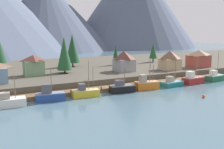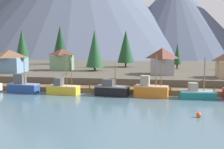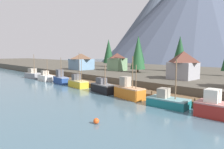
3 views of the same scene
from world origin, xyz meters
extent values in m
cube|color=#476675|center=(0.00, 20.00, -0.50)|extent=(400.00, 400.00, 1.00)
cube|color=brown|center=(0.00, 2.00, 0.50)|extent=(80.00, 4.00, 1.00)
cylinder|color=brown|center=(-36.00, 0.20, 0.80)|extent=(0.36, 0.36, 1.60)
cylinder|color=brown|center=(-28.00, 0.20, 0.80)|extent=(0.36, 0.36, 1.60)
cylinder|color=brown|center=(-20.00, 0.20, 0.80)|extent=(0.36, 0.36, 1.60)
cylinder|color=brown|center=(-12.00, 0.20, 0.80)|extent=(0.36, 0.36, 1.60)
cylinder|color=brown|center=(-4.00, 0.20, 0.80)|extent=(0.36, 0.36, 1.60)
cylinder|color=brown|center=(4.00, 0.20, 0.80)|extent=(0.36, 0.36, 1.60)
cylinder|color=brown|center=(12.00, 0.20, 0.80)|extent=(0.36, 0.36, 1.60)
cylinder|color=brown|center=(20.00, 0.20, 0.80)|extent=(0.36, 0.36, 1.60)
cube|color=#4C473D|center=(0.00, 32.00, 1.25)|extent=(400.00, 56.00, 2.50)
cone|color=#475160|center=(-89.43, 152.02, 38.37)|extent=(109.87, 109.87, 76.74)
cone|color=#4C566B|center=(-48.99, 153.18, 42.68)|extent=(174.75, 174.75, 85.36)
cube|color=gray|center=(-34.56, -2.22, 0.80)|extent=(6.67, 4.10, 1.60)
cube|color=#9F9FA2|center=(-34.56, -2.22, 1.70)|extent=(6.67, 4.10, 0.20)
cube|color=gray|center=(-35.32, -2.34, 2.54)|extent=(2.41, 2.41, 1.48)
cylinder|color=brown|center=(-34.08, -2.15, 4.90)|extent=(0.16, 0.16, 6.21)
cube|color=silver|center=(-25.89, -1.96, 0.76)|extent=(6.48, 3.59, 1.52)
cube|color=silver|center=(-25.89, -1.96, 1.62)|extent=(6.48, 3.59, 0.20)
cube|color=gray|center=(-26.82, -1.88, 2.38)|extent=(2.09, 2.04, 1.31)
cylinder|color=brown|center=(-24.77, -2.05, 4.18)|extent=(0.13, 0.13, 4.92)
cylinder|color=brown|center=(-25.68, -1.97, 3.27)|extent=(2.27, 0.27, 0.42)
cube|color=navy|center=(-17.42, -1.67, 0.84)|extent=(6.51, 3.09, 1.69)
cube|color=#6C7DA2|center=(-17.42, -1.67, 1.79)|extent=(6.51, 3.09, 0.20)
cube|color=#4C4C51|center=(-18.17, -1.56, 2.88)|extent=(2.27, 1.81, 1.99)
cylinder|color=brown|center=(-17.09, -1.72, 4.55)|extent=(0.15, 0.15, 5.33)
cube|color=gold|center=(-8.98, -1.66, 0.75)|extent=(6.47, 3.06, 1.50)
cube|color=tan|center=(-8.98, -1.66, 1.60)|extent=(6.47, 3.06, 0.20)
cube|color=#4C4C51|center=(-9.90, -1.56, 2.45)|extent=(1.64, 2.03, 1.50)
cylinder|color=brown|center=(-8.20, -1.74, 5.10)|extent=(0.13, 0.13, 6.80)
cylinder|color=brown|center=(-7.16, -1.84, 4.39)|extent=(0.11, 0.11, 5.39)
cylinder|color=brown|center=(-8.83, -1.67, 3.91)|extent=(1.55, 0.24, 0.47)
cube|color=black|center=(0.83, -1.81, 0.84)|extent=(6.53, 3.34, 1.68)
cube|color=slate|center=(0.83, -1.81, 1.78)|extent=(6.53, 3.34, 0.20)
cube|color=#4C4C51|center=(0.09, -1.71, 2.54)|extent=(2.25, 1.88, 1.32)
cylinder|color=brown|center=(1.50, -1.89, 3.94)|extent=(0.19, 0.19, 4.12)
cylinder|color=brown|center=(0.54, -1.77, 3.27)|extent=(2.41, 0.44, 0.53)
cube|color=#CC6B1E|center=(8.31, -1.83, 0.96)|extent=(6.49, 3.38, 1.93)
cube|color=tan|center=(8.31, -1.83, 2.03)|extent=(6.49, 3.38, 0.20)
cube|color=gray|center=(7.13, -1.67, 3.06)|extent=(1.77, 1.88, 1.86)
cylinder|color=brown|center=(9.17, -1.94, 5.01)|extent=(0.19, 0.19, 5.76)
cylinder|color=brown|center=(10.10, -2.07, 4.27)|extent=(0.16, 0.16, 4.28)
cube|color=#196B70|center=(16.67, -1.97, 0.61)|extent=(6.52, 3.62, 1.22)
cube|color=#679496|center=(16.67, -1.97, 1.32)|extent=(6.52, 3.62, 0.20)
cube|color=gray|center=(15.85, -2.05, 2.16)|extent=(1.67, 1.99, 1.48)
cylinder|color=brown|center=(17.83, -1.86, 4.48)|extent=(0.19, 0.19, 6.12)
cylinder|color=brown|center=(17.19, -1.92, 3.29)|extent=(1.58, 0.28, 0.56)
cube|color=maroon|center=(24.55, -1.89, 0.88)|extent=(6.47, 3.48, 1.77)
cube|color=#AD6C6A|center=(24.55, -1.89, 1.87)|extent=(6.47, 3.48, 0.20)
cube|color=silver|center=(23.36, -1.99, 2.84)|extent=(1.87, 2.14, 1.74)
cube|color=gray|center=(10.53, 14.03, 4.43)|extent=(5.44, 5.67, 3.85)
pyramid|color=brown|center=(10.53, 14.03, 7.62)|extent=(5.72, 5.96, 2.54)
cube|color=#6689A8|center=(-28.27, 12.76, 4.41)|extent=(7.22, 6.48, 3.82)
pyramid|color=brown|center=(-28.27, 12.76, 7.29)|extent=(7.58, 6.81, 1.94)
cube|color=#6B8E66|center=(-16.49, 19.33, 4.61)|extent=(5.51, 4.36, 4.22)
pyramid|color=brown|center=(-16.49, 19.33, 7.57)|extent=(5.79, 4.58, 1.70)
cylinder|color=#4C3823|center=(-7.26, 19.24, 3.01)|extent=(0.50, 0.50, 1.01)
cone|color=#1E4C28|center=(-7.26, 19.24, 8.50)|extent=(4.63, 4.63, 9.96)
cylinder|color=#4C3823|center=(-34.14, 31.40, 3.27)|extent=(0.50, 0.50, 1.54)
cone|color=#194223|center=(-34.14, 31.40, 9.27)|extent=(4.83, 4.83, 10.45)
cylinder|color=#4C3823|center=(-24.20, 39.86, 3.39)|extent=(0.50, 0.50, 1.77)
cone|color=#14381E|center=(-24.20, 39.86, 10.08)|extent=(5.60, 5.60, 11.63)
cylinder|color=#4C3823|center=(-0.25, 31.86, 3.20)|extent=(0.50, 0.50, 1.39)
cone|color=#194223|center=(-0.25, 31.86, 8.90)|extent=(5.07, 5.07, 10.03)
sphere|color=#E04C19|center=(15.06, -15.19, 0.35)|extent=(0.70, 0.70, 0.70)
camera|label=1|loc=(-32.32, -59.58, 15.95)|focal=43.47mm
camera|label=2|loc=(9.17, -53.93, 10.36)|focal=44.66mm
camera|label=3|loc=(34.02, -30.34, 8.50)|focal=33.28mm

